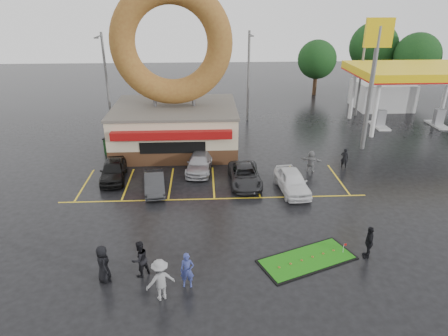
{
  "coord_description": "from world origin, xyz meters",
  "views": [
    {
      "loc": [
        -0.55,
        -19.57,
        12.24
      ],
      "look_at": [
        0.62,
        3.35,
        2.2
      ],
      "focal_mm": 32.0,
      "sensor_mm": 36.0,
      "label": 1
    }
  ],
  "objects_px": {
    "donut_shop": "(174,97)",
    "car_dgrey": "(155,183)",
    "car_black": "(113,170)",
    "car_white": "(292,181)",
    "streetlight_left": "(106,78)",
    "person_cameraman": "(369,242)",
    "streetlight_mid": "(249,74)",
    "shell_sign": "(375,61)",
    "car_silver": "(199,163)",
    "putting_green": "(307,259)",
    "person_blue": "(187,270)",
    "gas_station": "(401,83)",
    "dumpster": "(117,145)",
    "streetlight_right": "(362,71)",
    "car_grey": "(245,175)"
  },
  "relations": [
    {
      "from": "donut_shop",
      "to": "streetlight_mid",
      "type": "bearing_deg",
      "value": 48.62
    },
    {
      "from": "streetlight_mid",
      "to": "person_blue",
      "type": "distance_m",
      "value": 26.75
    },
    {
      "from": "car_dgrey",
      "to": "dumpster",
      "type": "distance_m",
      "value": 8.27
    },
    {
      "from": "putting_green",
      "to": "streetlight_left",
      "type": "bearing_deg",
      "value": 121.85
    },
    {
      "from": "shell_sign",
      "to": "car_black",
      "type": "bearing_deg",
      "value": -165.39
    },
    {
      "from": "gas_station",
      "to": "putting_green",
      "type": "bearing_deg",
      "value": -122.63
    },
    {
      "from": "gas_station",
      "to": "streetlight_left",
      "type": "xyz_separation_m",
      "value": [
        -30.0,
        -1.02,
        1.08
      ]
    },
    {
      "from": "streetlight_left",
      "to": "person_blue",
      "type": "relative_size",
      "value": 5.21
    },
    {
      "from": "streetlight_left",
      "to": "car_grey",
      "type": "xyz_separation_m",
      "value": [
        12.19,
        -14.32,
        -4.15
      ]
    },
    {
      "from": "donut_shop",
      "to": "car_silver",
      "type": "height_order",
      "value": "donut_shop"
    },
    {
      "from": "streetlight_left",
      "to": "streetlight_right",
      "type": "xyz_separation_m",
      "value": [
        26.0,
        2.0,
        0.0
      ]
    },
    {
      "from": "gas_station",
      "to": "car_white",
      "type": "xyz_separation_m",
      "value": [
        -14.75,
        -16.66,
        -2.97
      ]
    },
    {
      "from": "gas_station",
      "to": "car_dgrey",
      "type": "bearing_deg",
      "value": -146.01
    },
    {
      "from": "car_grey",
      "to": "person_cameraman",
      "type": "xyz_separation_m",
      "value": [
        5.35,
        -8.79,
        0.24
      ]
    },
    {
      "from": "donut_shop",
      "to": "car_grey",
      "type": "height_order",
      "value": "donut_shop"
    },
    {
      "from": "streetlight_mid",
      "to": "car_dgrey",
      "type": "relative_size",
      "value": 2.42
    },
    {
      "from": "streetlight_right",
      "to": "car_grey",
      "type": "bearing_deg",
      "value": -130.24
    },
    {
      "from": "car_silver",
      "to": "dumpster",
      "type": "distance_m",
      "value": 8.0
    },
    {
      "from": "streetlight_mid",
      "to": "car_white",
      "type": "height_order",
      "value": "streetlight_mid"
    },
    {
      "from": "streetlight_left",
      "to": "car_dgrey",
      "type": "xyz_separation_m",
      "value": [
        6.02,
        -15.15,
        -4.17
      ]
    },
    {
      "from": "car_silver",
      "to": "person_cameraman",
      "type": "height_order",
      "value": "person_cameraman"
    },
    {
      "from": "person_blue",
      "to": "putting_green",
      "type": "bearing_deg",
      "value": 18.26
    },
    {
      "from": "car_black",
      "to": "person_blue",
      "type": "xyz_separation_m",
      "value": [
        5.65,
        -11.73,
        0.15
      ]
    },
    {
      "from": "shell_sign",
      "to": "car_grey",
      "type": "bearing_deg",
      "value": -149.35
    },
    {
      "from": "car_dgrey",
      "to": "streetlight_left",
      "type": "bearing_deg",
      "value": 104.27
    },
    {
      "from": "donut_shop",
      "to": "car_black",
      "type": "relative_size",
      "value": 3.24
    },
    {
      "from": "car_black",
      "to": "car_white",
      "type": "bearing_deg",
      "value": -16.54
    },
    {
      "from": "donut_shop",
      "to": "streetlight_mid",
      "type": "xyz_separation_m",
      "value": [
        7.0,
        7.95,
        0.32
      ]
    },
    {
      "from": "streetlight_mid",
      "to": "car_dgrey",
      "type": "height_order",
      "value": "streetlight_mid"
    },
    {
      "from": "streetlight_left",
      "to": "person_cameraman",
      "type": "xyz_separation_m",
      "value": [
        17.54,
        -23.12,
        -3.91
      ]
    },
    {
      "from": "gas_station",
      "to": "streetlight_mid",
      "type": "distance_m",
      "value": 16.04
    },
    {
      "from": "gas_station",
      "to": "streetlight_left",
      "type": "height_order",
      "value": "streetlight_left"
    },
    {
      "from": "donut_shop",
      "to": "car_dgrey",
      "type": "distance_m",
      "value": 9.12
    },
    {
      "from": "car_white",
      "to": "person_blue",
      "type": "height_order",
      "value": "person_blue"
    },
    {
      "from": "car_grey",
      "to": "person_cameraman",
      "type": "bearing_deg",
      "value": -59.61
    },
    {
      "from": "streetlight_right",
      "to": "streetlight_mid",
      "type": "bearing_deg",
      "value": -175.24
    },
    {
      "from": "person_blue",
      "to": "streetlight_left",
      "type": "bearing_deg",
      "value": 111.82
    },
    {
      "from": "streetlight_mid",
      "to": "putting_green",
      "type": "xyz_separation_m",
      "value": [
        0.45,
        -24.26,
        -4.74
      ]
    },
    {
      "from": "car_grey",
      "to": "streetlight_left",
      "type": "bearing_deg",
      "value": 129.45
    },
    {
      "from": "gas_station",
      "to": "streetlight_left",
      "type": "distance_m",
      "value": 30.04
    },
    {
      "from": "person_blue",
      "to": "person_cameraman",
      "type": "relative_size",
      "value": 0.99
    },
    {
      "from": "putting_green",
      "to": "person_blue",
      "type": "bearing_deg",
      "value": -164.61
    },
    {
      "from": "streetlight_mid",
      "to": "car_white",
      "type": "bearing_deg",
      "value": -85.72
    },
    {
      "from": "streetlight_right",
      "to": "car_silver",
      "type": "xyz_separation_m",
      "value": [
        -16.98,
        -13.92,
        -4.15
      ]
    },
    {
      "from": "donut_shop",
      "to": "streetlight_mid",
      "type": "relative_size",
      "value": 1.5
    },
    {
      "from": "shell_sign",
      "to": "car_silver",
      "type": "distance_m",
      "value": 16.03
    },
    {
      "from": "streetlight_mid",
      "to": "dumpster",
      "type": "relative_size",
      "value": 5.0
    },
    {
      "from": "car_silver",
      "to": "car_black",
      "type": "bearing_deg",
      "value": -162.36
    },
    {
      "from": "streetlight_mid",
      "to": "streetlight_left",
      "type": "bearing_deg",
      "value": -175.91
    },
    {
      "from": "shell_sign",
      "to": "car_silver",
      "type": "height_order",
      "value": "shell_sign"
    }
  ]
}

